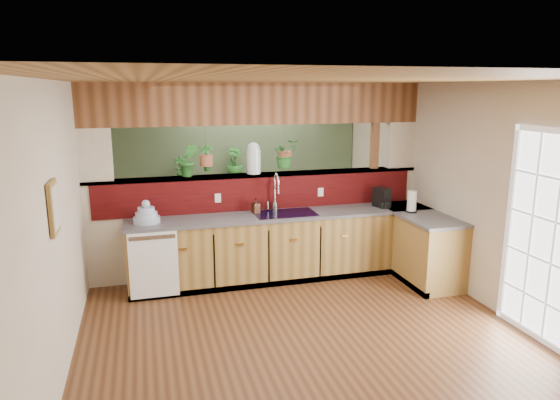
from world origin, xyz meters
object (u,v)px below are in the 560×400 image
object	(u,v)px
soap_dispenser	(256,206)
faucet	(275,191)
dish_stack	(146,216)
shelving_console	(208,208)
glass_jar	(254,158)
coffee_maker	(382,198)
paper_towel	(412,202)

from	to	relation	value
soap_dispenser	faucet	bearing A→B (deg)	4.45
dish_stack	shelving_console	bearing A→B (deg)	65.17
glass_jar	shelving_console	bearing A→B (deg)	101.74
dish_stack	shelving_console	size ratio (longest dim) A/B	0.21
dish_stack	soap_dispenser	bearing A→B (deg)	4.95
faucet	coffee_maker	xyz separation A→B (m)	(1.50, -0.16, -0.16)
dish_stack	glass_jar	size ratio (longest dim) A/B	0.77
faucet	shelving_console	xyz separation A→B (m)	(-0.64, 2.13, -0.68)
faucet	paper_towel	distance (m)	1.83
coffee_maker	shelving_console	world-z (taller)	coffee_maker
dish_stack	soap_dispenser	size ratio (longest dim) A/B	1.62
dish_stack	soap_dispenser	distance (m)	1.42
glass_jar	soap_dispenser	bearing A→B (deg)	-97.83
paper_towel	glass_jar	xyz separation A→B (m)	(-1.99, 0.76, 0.56)
faucet	paper_towel	xyz separation A→B (m)	(1.75, -0.54, -0.14)
soap_dispenser	dish_stack	bearing A→B (deg)	-175.05
paper_towel	glass_jar	world-z (taller)	glass_jar
soap_dispenser	paper_towel	distance (m)	2.09
paper_towel	faucet	bearing A→B (deg)	162.98
faucet	glass_jar	distance (m)	0.53
dish_stack	shelving_console	world-z (taller)	dish_stack
soap_dispenser	shelving_console	world-z (taller)	soap_dispenser
coffee_maker	shelving_console	xyz separation A→B (m)	(-2.14, 2.29, -0.53)
coffee_maker	shelving_console	size ratio (longest dim) A/B	0.18
paper_towel	glass_jar	distance (m)	2.20
soap_dispenser	coffee_maker	distance (m)	1.78
dish_stack	faucet	bearing A→B (deg)	4.87
dish_stack	shelving_console	distance (m)	2.55
dish_stack	soap_dispenser	xyz separation A→B (m)	(1.41, 0.12, 0.01)
dish_stack	glass_jar	bearing A→B (deg)	14.32
shelving_console	dish_stack	bearing A→B (deg)	-137.95
dish_stack	coffee_maker	world-z (taller)	dish_stack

